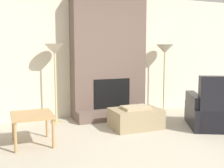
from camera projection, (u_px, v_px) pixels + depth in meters
name	position (u px, v px, depth m)	size (l,w,h in m)	color
ground_plane	(174.00, 156.00, 3.81)	(24.00, 24.00, 0.00)	#B2A893
wall_back	(105.00, 55.00, 6.11)	(6.92, 0.06, 2.60)	beige
fireplace	(109.00, 59.00, 5.89)	(1.57, 0.69, 2.60)	brown
ottoman	(136.00, 118.00, 5.12)	(0.89, 0.62, 0.41)	#998460
armchair	(213.00, 112.00, 5.11)	(1.20, 1.28, 0.99)	black
side_table	(32.00, 118.00, 4.21)	(0.60, 0.65, 0.47)	tan
floor_lamp_left	(54.00, 52.00, 5.35)	(0.38, 0.38, 1.54)	tan
floor_lamp_right	(165.00, 52.00, 6.27)	(0.38, 0.38, 1.54)	tan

